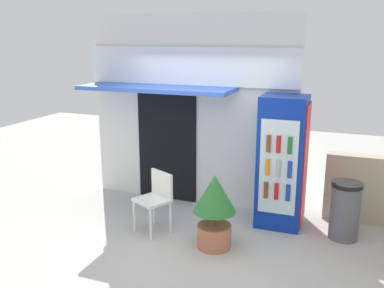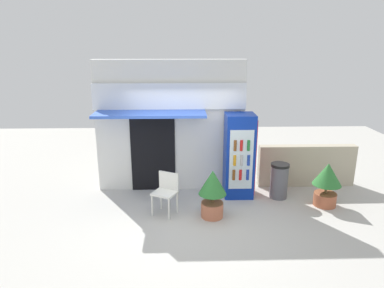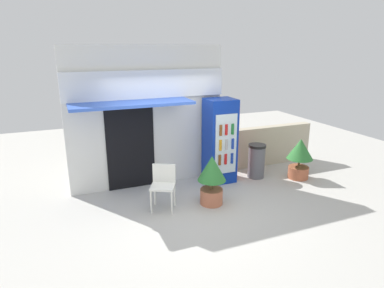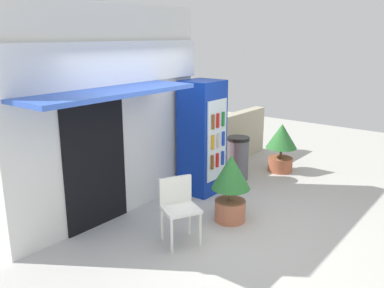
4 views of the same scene
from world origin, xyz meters
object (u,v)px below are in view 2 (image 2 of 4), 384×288
at_px(drink_cooler, 239,156).
at_px(trash_bin, 279,181).
at_px(potted_plant_near_shop, 212,190).
at_px(potted_plant_curbside, 327,181).
at_px(plastic_chair, 166,189).

distance_m(drink_cooler, trash_bin, 1.09).
distance_m(potted_plant_near_shop, potted_plant_curbside, 2.59).
bearing_deg(potted_plant_near_shop, drink_cooler, 55.99).
xyz_separation_m(potted_plant_near_shop, trash_bin, (1.62, 0.89, -0.18)).
bearing_deg(trash_bin, plastic_chair, -165.01).
relative_size(drink_cooler, potted_plant_curbside, 1.99).
relative_size(plastic_chair, trash_bin, 1.06).
bearing_deg(potted_plant_near_shop, potted_plant_curbside, 10.06).
relative_size(potted_plant_near_shop, trash_bin, 1.23).
relative_size(potted_plant_near_shop, potted_plant_curbside, 1.04).
bearing_deg(potted_plant_curbside, trash_bin, 154.61).
distance_m(drink_cooler, plastic_chair, 1.91).
height_order(drink_cooler, trash_bin, drink_cooler).
height_order(drink_cooler, potted_plant_curbside, drink_cooler).
xyz_separation_m(drink_cooler, potted_plant_curbside, (1.84, -0.59, -0.40)).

